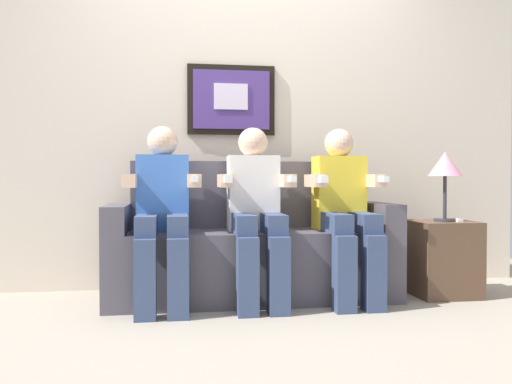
% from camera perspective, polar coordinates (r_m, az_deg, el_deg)
% --- Properties ---
extents(ground_plane, '(5.52, 5.52, 0.00)m').
position_cam_1_polar(ground_plane, '(3.26, 0.41, -12.46)').
color(ground_plane, '#9E9384').
extents(back_wall_assembly, '(4.25, 0.10, 2.60)m').
position_cam_1_polar(back_wall_assembly, '(3.96, -1.40, 8.95)').
color(back_wall_assembly, beige).
rests_on(back_wall_assembly, ground_plane).
extents(couch, '(1.85, 0.58, 0.90)m').
position_cam_1_polar(couch, '(3.52, -0.44, -6.26)').
color(couch, '#514C56').
rests_on(couch, ground_plane).
extents(person_on_left, '(0.46, 0.56, 1.11)m').
position_cam_1_polar(person_on_left, '(3.29, -9.93, -1.68)').
color(person_on_left, '#3F72CC').
rests_on(person_on_left, ground_plane).
extents(person_in_middle, '(0.46, 0.56, 1.11)m').
position_cam_1_polar(person_in_middle, '(3.33, -0.02, -1.62)').
color(person_in_middle, white).
rests_on(person_in_middle, ground_plane).
extents(person_on_right, '(0.46, 0.56, 1.11)m').
position_cam_1_polar(person_on_right, '(3.46, 9.40, -1.52)').
color(person_on_right, yellow).
rests_on(person_on_right, ground_plane).
extents(side_table_right, '(0.40, 0.40, 0.50)m').
position_cam_1_polar(side_table_right, '(3.83, 19.18, -6.66)').
color(side_table_right, brown).
rests_on(side_table_right, ground_plane).
extents(table_lamp, '(0.22, 0.22, 0.46)m').
position_cam_1_polar(table_lamp, '(3.75, 19.48, 2.50)').
color(table_lamp, '#333338').
rests_on(table_lamp, side_table_right).
extents(spare_remote_on_table, '(0.04, 0.13, 0.02)m').
position_cam_1_polar(spare_remote_on_table, '(3.77, 20.47, -2.81)').
color(spare_remote_on_table, white).
rests_on(spare_remote_on_table, side_table_right).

